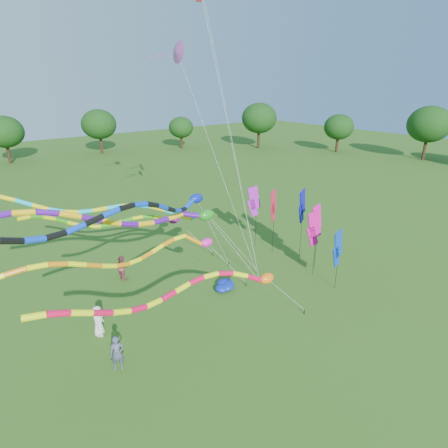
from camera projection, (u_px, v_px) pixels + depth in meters
ground at (276, 327)px, 20.37m from camera, size 160.00×160.00×0.00m
tree_ring at (356, 280)px, 14.35m from camera, size 117.72×117.36×9.70m
tube_kite_red at (196, 289)px, 16.62m from camera, size 13.52×1.34×5.94m
tube_kite_orange at (143, 253)px, 18.20m from camera, size 13.65×1.73×6.53m
tube_kite_purple at (120, 218)px, 18.79m from camera, size 16.26×3.09×7.98m
tube_kite_blue at (151, 210)px, 18.02m from camera, size 13.83×5.32×8.22m
tube_kite_cyan at (136, 210)px, 21.83m from camera, size 13.49×5.70×7.43m
tube_kite_green at (126, 220)px, 24.24m from camera, size 12.10×2.06×5.94m
delta_kite_high_c at (177, 52)px, 23.44m from camera, size 3.87×7.22×15.43m
banner_pole_violet at (254, 202)px, 28.90m from camera, size 1.14×0.39×5.03m
banner_pole_magenta_b at (316, 222)px, 25.38m from camera, size 1.16×0.13×4.83m
banner_pole_blue_b at (302, 207)px, 26.20m from camera, size 1.12×0.46×5.55m
banner_pole_red at (273, 206)px, 27.55m from camera, size 1.10×0.53×5.17m
banner_pole_blue_a at (338, 249)px, 22.93m from camera, size 1.16×0.24×4.15m
banner_pole_magenta_a at (314, 229)px, 24.43m from camera, size 1.14×0.41×4.73m
blue_nylon_heap at (225, 286)px, 24.04m from camera, size 1.66×1.65×0.45m
person_a at (98, 321)px, 19.46m from camera, size 0.95×1.00×1.72m
person_b at (117, 353)px, 17.13m from camera, size 0.76×0.66×1.76m
person_c at (122, 267)px, 25.03m from camera, size 0.85×0.97×1.69m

